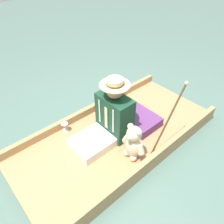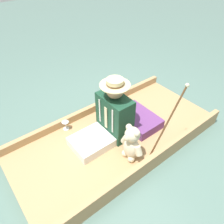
# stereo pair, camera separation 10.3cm
# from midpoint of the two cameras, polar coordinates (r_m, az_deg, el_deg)

# --- Properties ---
(ground_plane) EXTENTS (16.00, 16.00, 0.00)m
(ground_plane) POSITION_cam_midpoint_polar(r_m,az_deg,el_deg) (2.76, 2.35, -7.52)
(ground_plane) COLOR slate
(punt_boat) EXTENTS (1.16, 2.51, 0.21)m
(punt_boat) POSITION_cam_midpoint_polar(r_m,az_deg,el_deg) (2.71, 2.38, -6.58)
(punt_boat) COLOR tan
(punt_boat) RESTS_ON ground_plane
(seat_cushion) EXTENTS (0.55, 0.39, 0.12)m
(seat_cushion) POSITION_cam_midpoint_polar(r_m,az_deg,el_deg) (2.81, 7.78, -1.87)
(seat_cushion) COLOR #6B3875
(seat_cushion) RESTS_ON punt_boat
(seated_person) EXTENTS (0.42, 0.72, 0.76)m
(seated_person) POSITION_cam_midpoint_polar(r_m,az_deg,el_deg) (2.48, 0.48, -1.72)
(seated_person) COLOR white
(seated_person) RESTS_ON punt_boat
(teddy_bear) EXTENTS (0.31, 0.18, 0.44)m
(teddy_bear) POSITION_cam_midpoint_polar(r_m,az_deg,el_deg) (2.31, 6.38, -8.29)
(teddy_bear) COLOR beige
(teddy_bear) RESTS_ON punt_boat
(wine_glass) EXTENTS (0.09, 0.09, 0.11)m
(wine_glass) POSITION_cam_midpoint_polar(r_m,az_deg,el_deg) (2.73, -11.01, -3.07)
(wine_glass) COLOR silver
(wine_glass) RESTS_ON punt_boat
(walking_cane) EXTENTS (0.04, 0.43, 0.79)m
(walking_cane) POSITION_cam_midpoint_polar(r_m,az_deg,el_deg) (2.32, 16.41, -0.97)
(walking_cane) COLOR brown
(walking_cane) RESTS_ON punt_boat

